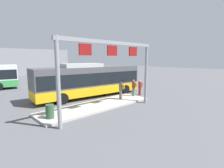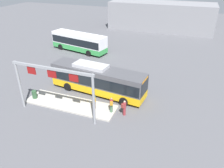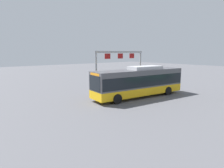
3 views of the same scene
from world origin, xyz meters
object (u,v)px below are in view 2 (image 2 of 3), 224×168
(person_boarding, at_px, (124,108))
(bus_background_left, at_px, (79,41))
(person_waiting_near, at_px, (111,105))
(trash_bin, at_px, (34,94))
(person_waiting_mid, at_px, (94,101))
(bus_main, at_px, (98,79))

(person_boarding, bearing_deg, bus_background_left, 69.36)
(person_waiting_near, bearing_deg, trash_bin, 70.57)
(person_waiting_near, height_order, person_waiting_mid, same)
(person_boarding, height_order, person_waiting_mid, person_waiting_mid)
(bus_main, distance_m, person_boarding, 5.42)
(bus_main, xyz_separation_m, person_waiting_near, (2.98, -3.41, -0.76))
(person_boarding, distance_m, person_waiting_mid, 3.17)
(person_boarding, height_order, person_waiting_near, person_waiting_near)
(bus_background_left, relative_size, person_waiting_near, 6.35)
(trash_bin, bearing_deg, bus_background_left, 100.28)
(person_waiting_near, relative_size, trash_bin, 1.86)
(person_boarding, relative_size, trash_bin, 1.86)
(person_waiting_near, distance_m, trash_bin, 9.01)
(bus_main, bearing_deg, bus_background_left, 132.34)
(person_waiting_mid, bearing_deg, person_waiting_near, -119.69)
(person_waiting_mid, distance_m, trash_bin, 7.14)
(bus_main, xyz_separation_m, trash_bin, (-6.01, -3.86, -1.20))
(bus_main, distance_m, person_waiting_mid, 3.65)
(bus_main, distance_m, person_waiting_near, 4.59)
(bus_main, height_order, trash_bin, bus_main)
(person_boarding, relative_size, person_waiting_near, 1.00)
(bus_background_left, distance_m, person_waiting_near, 19.67)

